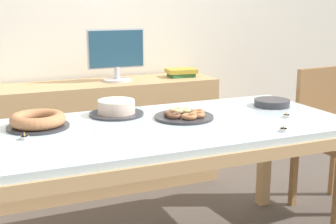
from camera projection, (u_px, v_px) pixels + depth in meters
wall_back at (93, 10)px, 3.53m from camera, size 8.00×0.10×2.60m
dining_table at (168, 140)px, 2.39m from camera, size 1.90×0.91×0.76m
chair at (330, 132)px, 3.09m from camera, size 0.45×0.45×0.94m
sideboard at (107, 135)px, 3.46m from camera, size 1.63×0.44×0.80m
computer_monitor at (116, 55)px, 3.36m from camera, size 0.42×0.20×0.38m
book_stack at (181, 72)px, 3.60m from camera, size 0.24×0.18×0.06m
cake_chocolate_round at (116, 108)px, 2.55m from camera, size 0.30×0.30×0.08m
cake_golden_bundt at (38, 121)px, 2.29m from camera, size 0.30×0.30×0.07m
pastry_platter at (184, 115)px, 2.49m from camera, size 0.32×0.32×0.04m
plate_stack at (272, 103)px, 2.77m from camera, size 0.21×0.21×0.04m
tealight_right_edge at (283, 130)px, 2.23m from camera, size 0.04×0.04×0.04m
tealight_near_front at (25, 137)px, 2.10m from camera, size 0.04×0.04×0.04m
tealight_centre at (287, 116)px, 2.50m from camera, size 0.04×0.04×0.04m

